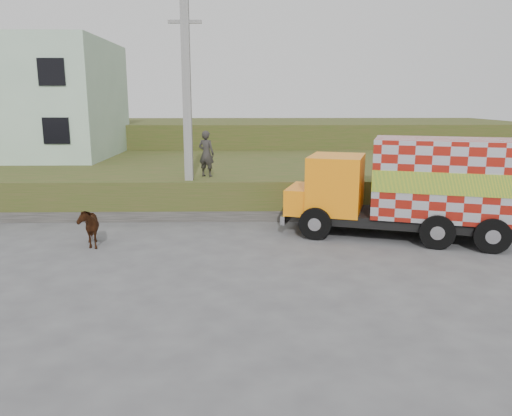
{
  "coord_description": "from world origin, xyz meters",
  "views": [
    {
      "loc": [
        1.15,
        -14.19,
        4.48
      ],
      "look_at": [
        1.45,
        0.44,
        1.3
      ],
      "focal_mm": 35.0,
      "sensor_mm": 36.0,
      "label": 1
    }
  ],
  "objects_px": {
    "utility_pole": "(187,111)",
    "cargo_truck": "(412,187)",
    "pedestrian": "(206,154)",
    "cow": "(87,226)"
  },
  "relations": [
    {
      "from": "cargo_truck",
      "to": "cow",
      "type": "relative_size",
      "value": 5.14
    },
    {
      "from": "cargo_truck",
      "to": "pedestrian",
      "type": "relative_size",
      "value": 4.26
    },
    {
      "from": "pedestrian",
      "to": "cargo_truck",
      "type": "bearing_deg",
      "value": 176.15
    },
    {
      "from": "utility_pole",
      "to": "cargo_truck",
      "type": "height_order",
      "value": "utility_pole"
    },
    {
      "from": "utility_pole",
      "to": "cow",
      "type": "height_order",
      "value": "utility_pole"
    },
    {
      "from": "utility_pole",
      "to": "pedestrian",
      "type": "distance_m",
      "value": 1.99
    },
    {
      "from": "pedestrian",
      "to": "cow",
      "type": "bearing_deg",
      "value": 77.42
    },
    {
      "from": "utility_pole",
      "to": "cargo_truck",
      "type": "xyz_separation_m",
      "value": [
        7.58,
        -2.86,
        -2.39
      ]
    },
    {
      "from": "cargo_truck",
      "to": "pedestrian",
      "type": "height_order",
      "value": "pedestrian"
    },
    {
      "from": "utility_pole",
      "to": "cow",
      "type": "xyz_separation_m",
      "value": [
        -2.8,
        -3.62,
        -3.44
      ]
    }
  ]
}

